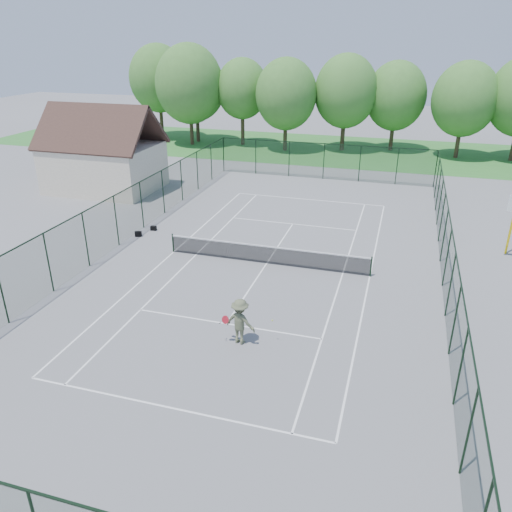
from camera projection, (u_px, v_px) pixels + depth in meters
The scene contains 10 objects.
ground at pixel (267, 263), 26.94m from camera, with size 140.00×140.00×0.00m, color gray.
grass_far at pixel (342, 150), 53.19m from camera, with size 80.00×16.00×0.01m, color #357C31.
court_lines at pixel (267, 263), 26.94m from camera, with size 11.05×23.85×0.01m.
tennis_net at pixel (267, 254), 26.71m from camera, with size 11.08×0.08×1.10m.
fence_enclosure at pixel (267, 237), 26.31m from camera, with size 18.05×36.05×3.02m.
utility_building at pixel (103, 150), 38.60m from camera, with size 8.60×6.27×6.63m.
tree_line_far at pixel (346, 91), 50.75m from camera, with size 39.40×6.40×9.70m.
sports_bag_a at pixel (138, 234), 30.49m from camera, with size 0.39×0.23×0.31m, color black.
sports_bag_b at pixel (154, 228), 31.44m from camera, with size 0.36×0.22×0.28m, color black.
tennis_player at pixel (240, 322), 19.68m from camera, with size 2.11×0.93×1.93m.
Camera 1 is at (6.45, -23.58, 11.36)m, focal length 35.00 mm.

